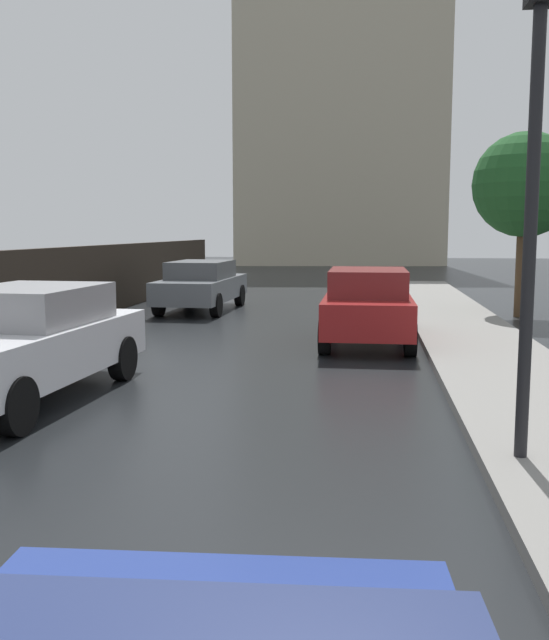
% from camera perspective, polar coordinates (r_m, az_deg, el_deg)
% --- Properties ---
extents(car_white_near_kerb, '(2.09, 4.67, 1.52)m').
position_cam_1_polar(car_white_near_kerb, '(10.08, -19.77, -1.69)').
color(car_white_near_kerb, silver).
rests_on(car_white_near_kerb, ground).
extents(car_grey_mid_road, '(1.92, 4.55, 1.42)m').
position_cam_1_polar(car_grey_mid_road, '(20.28, -5.92, 2.88)').
color(car_grey_mid_road, slate).
rests_on(car_grey_mid_road, ground).
extents(car_red_behind_camera, '(1.78, 4.05, 1.52)m').
position_cam_1_polar(car_red_behind_camera, '(14.27, 7.54, 1.22)').
color(car_red_behind_camera, maroon).
rests_on(car_red_behind_camera, ground).
extents(traffic_light, '(0.26, 0.39, 4.86)m').
position_cam_1_polar(traffic_light, '(7.00, 20.47, 16.63)').
color(traffic_light, black).
rests_on(traffic_light, sidewalk_strip).
extents(street_tree_near, '(2.73, 2.73, 4.83)m').
position_cam_1_polar(street_tree_near, '(19.75, 19.63, 10.20)').
color(street_tree_near, '#4C3823').
rests_on(street_tree_near, ground).
extents(distant_tower, '(14.59, 9.60, 31.22)m').
position_cam_1_polar(distant_tower, '(51.01, 5.16, 19.64)').
color(distant_tower, '#B2A88E').
rests_on(distant_tower, ground).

